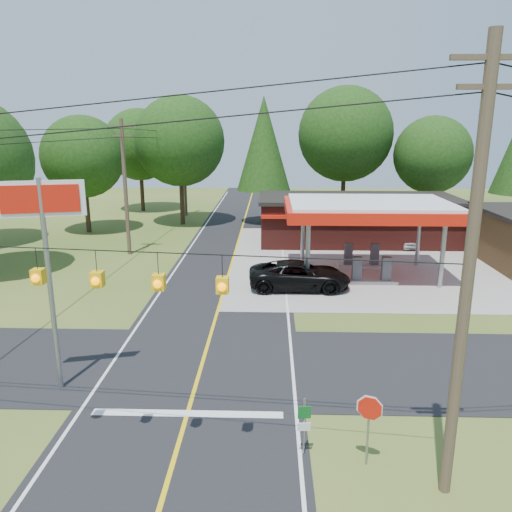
{
  "coord_description": "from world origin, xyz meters",
  "views": [
    {
      "loc": [
        2.8,
        -18.52,
        9.48
      ],
      "look_at": [
        2.0,
        7.0,
        2.8
      ],
      "focal_mm": 35.0,
      "sensor_mm": 36.0,
      "label": 1
    }
  ],
  "objects_px": {
    "gas_canopy": "(369,211)",
    "big_stop_sign": "(44,233)",
    "sedan_car": "(405,240)",
    "octagonal_stop_sign": "(369,414)",
    "suv_car": "(299,275)"
  },
  "relations": [
    {
      "from": "gas_canopy",
      "to": "big_stop_sign",
      "type": "xyz_separation_m",
      "value": [
        -14.0,
        -15.01,
        1.65
      ]
    },
    {
      "from": "sedan_car",
      "to": "big_stop_sign",
      "type": "relative_size",
      "value": 0.45
    },
    {
      "from": "sedan_car",
      "to": "gas_canopy",
      "type": "bearing_deg",
      "value": -126.55
    },
    {
      "from": "octagonal_stop_sign",
      "to": "sedan_car",
      "type": "bearing_deg",
      "value": 73.57
    },
    {
      "from": "big_stop_sign",
      "to": "octagonal_stop_sign",
      "type": "relative_size",
      "value": 3.52
    },
    {
      "from": "suv_car",
      "to": "sedan_car",
      "type": "distance_m",
      "value": 14.25
    },
    {
      "from": "suv_car",
      "to": "sedan_car",
      "type": "xyz_separation_m",
      "value": [
        9.06,
        11.0,
        -0.24
      ]
    },
    {
      "from": "suv_car",
      "to": "sedan_car",
      "type": "height_order",
      "value": "suv_car"
    },
    {
      "from": "sedan_car",
      "to": "big_stop_sign",
      "type": "xyz_separation_m",
      "value": [
        -18.56,
        -23.01,
        5.32
      ]
    },
    {
      "from": "gas_canopy",
      "to": "sedan_car",
      "type": "distance_m",
      "value": 9.91
    },
    {
      "from": "gas_canopy",
      "to": "suv_car",
      "type": "bearing_deg",
      "value": -146.31
    },
    {
      "from": "suv_car",
      "to": "big_stop_sign",
      "type": "relative_size",
      "value": 0.77
    },
    {
      "from": "sedan_car",
      "to": "suv_car",
      "type": "bearing_deg",
      "value": -136.34
    },
    {
      "from": "gas_canopy",
      "to": "big_stop_sign",
      "type": "relative_size",
      "value": 1.36
    },
    {
      "from": "gas_canopy",
      "to": "big_stop_sign",
      "type": "distance_m",
      "value": 20.59
    }
  ]
}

